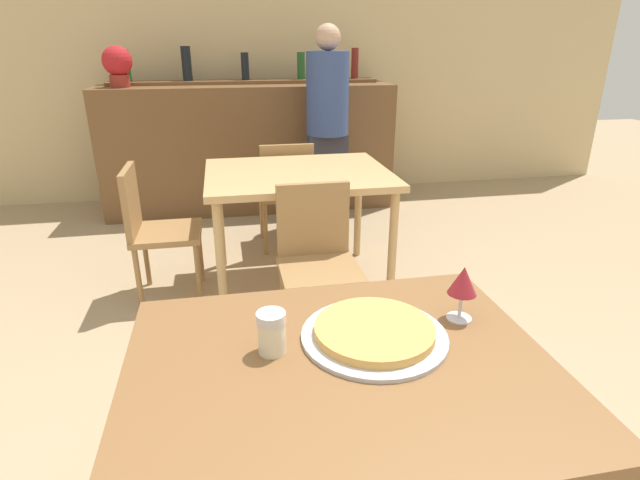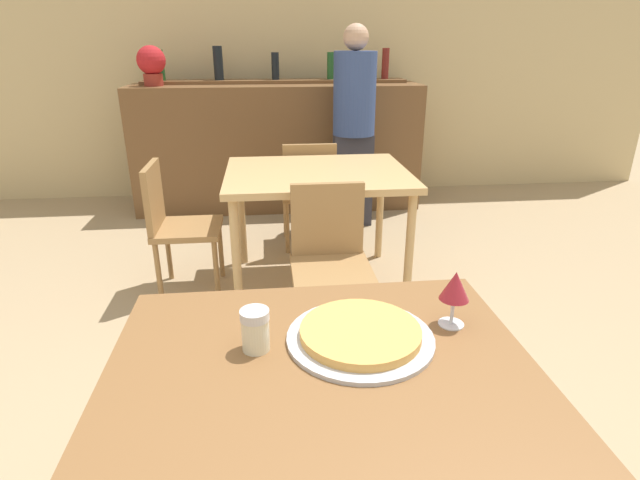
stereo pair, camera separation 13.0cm
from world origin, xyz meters
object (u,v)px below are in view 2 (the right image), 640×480
at_px(cheese_shaker, 255,330).
at_px(potted_plant, 151,63).
at_px(chair_far_side_back, 309,188).
at_px(chair_far_side_left, 174,220).
at_px(person_standing, 354,122).
at_px(chair_far_side_front, 330,254).
at_px(wine_glass, 455,287).
at_px(pizza_tray, 360,335).

bearing_deg(cheese_shaker, potted_plant, 104.20).
distance_m(chair_far_side_back, chair_far_side_left, 1.07).
bearing_deg(cheese_shaker, person_standing, 75.69).
bearing_deg(chair_far_side_left, chair_far_side_back, -54.80).
relative_size(chair_far_side_front, chair_far_side_left, 1.00).
relative_size(chair_far_side_front, person_standing, 0.51).
distance_m(cheese_shaker, wine_glass, 0.54).
relative_size(pizza_tray, cheese_shaker, 3.46).
height_order(chair_far_side_front, pizza_tray, chair_far_side_front).
distance_m(chair_far_side_back, potted_plant, 1.82).
height_order(chair_far_side_back, person_standing, person_standing).
bearing_deg(chair_far_side_front, chair_far_side_left, 144.80).
distance_m(chair_far_side_back, cheese_shaker, 2.54).
height_order(pizza_tray, person_standing, person_standing).
bearing_deg(pizza_tray, person_standing, 80.55).
xyz_separation_m(chair_far_side_front, person_standing, (0.42, 1.75, 0.40)).
relative_size(chair_far_side_front, pizza_tray, 2.14).
bearing_deg(cheese_shaker, chair_far_side_left, 105.83).
xyz_separation_m(chair_far_side_back, person_standing, (0.42, 0.51, 0.40)).
bearing_deg(potted_plant, chair_far_side_front, -61.42).
relative_size(chair_far_side_back, potted_plant, 2.50).
height_order(chair_far_side_left, person_standing, person_standing).
height_order(pizza_tray, potted_plant, potted_plant).
bearing_deg(pizza_tray, cheese_shaker, -177.62).
xyz_separation_m(pizza_tray, person_standing, (0.50, 2.99, 0.09)).
xyz_separation_m(chair_far_side_left, wine_glass, (1.06, -1.81, 0.41)).
bearing_deg(chair_far_side_left, wine_glass, -149.66).
xyz_separation_m(chair_far_side_front, pizza_tray, (-0.08, -1.24, 0.31)).
height_order(pizza_tray, cheese_shaker, cheese_shaker).
distance_m(chair_far_side_back, wine_glass, 2.47).
xyz_separation_m(chair_far_side_front, cheese_shaker, (-0.35, -1.25, 0.35)).
relative_size(cheese_shaker, person_standing, 0.07).
relative_size(chair_far_side_left, potted_plant, 2.50).
xyz_separation_m(wine_glass, potted_plant, (-1.42, 3.47, 0.43)).
relative_size(chair_far_side_back, cheese_shaker, 7.42).
bearing_deg(chair_far_side_back, chair_far_side_front, 90.00).
relative_size(pizza_tray, potted_plant, 1.17).
bearing_deg(chair_far_side_left, person_standing, -48.94).
height_order(chair_far_side_left, pizza_tray, chair_far_side_left).
xyz_separation_m(cheese_shaker, wine_glass, (0.53, 0.06, 0.06)).
height_order(chair_far_side_front, chair_far_side_back, same).
xyz_separation_m(chair_far_side_front, potted_plant, (-1.24, 2.28, 0.84)).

